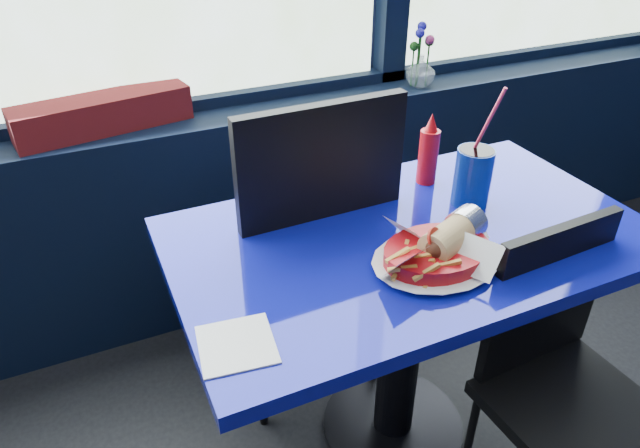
{
  "coord_description": "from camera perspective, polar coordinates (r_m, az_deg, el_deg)",
  "views": [
    {
      "loc": [
        -0.4,
        1.01,
        1.53
      ],
      "look_at": [
        0.04,
        1.98,
        0.86
      ],
      "focal_mm": 32.0,
      "sensor_mm": 36.0,
      "label": 1
    }
  ],
  "objects": [
    {
      "name": "window_sill",
      "position": [
        2.22,
        -10.42,
        1.02
      ],
      "size": [
        5.0,
        0.26,
        0.8
      ],
      "primitive_type": "cube",
      "color": "black",
      "rests_on": "ground"
    },
    {
      "name": "chair_near_back",
      "position": [
        1.69,
        -1.64,
        -1.03
      ],
      "size": [
        0.49,
        0.49,
        1.06
      ],
      "rotation": [
        0.0,
        0.0,
        3.16
      ],
      "color": "black",
      "rests_on": "ground"
    },
    {
      "name": "flower_vase",
      "position": [
        2.3,
        10.06,
        15.18
      ],
      "size": [
        0.15,
        0.16,
        0.24
      ],
      "rotation": [
        0.0,
        0.0,
        -0.43
      ],
      "color": "silver",
      "rests_on": "window_sill"
    },
    {
      "name": "near_table",
      "position": [
        1.56,
        8.61,
        -6.51
      ],
      "size": [
        1.2,
        0.7,
        0.75
      ],
      "color": "black",
      "rests_on": "ground"
    },
    {
      "name": "planter_box",
      "position": [
        1.99,
        -20.85,
        10.31
      ],
      "size": [
        0.57,
        0.23,
        0.11
      ],
      "primitive_type": "cube",
      "rotation": [
        0.0,
        0.0,
        0.17
      ],
      "color": "maroon",
      "rests_on": "window_sill"
    },
    {
      "name": "food_basket",
      "position": [
        1.33,
        11.78,
        -2.63
      ],
      "size": [
        0.28,
        0.27,
        0.1
      ],
      "rotation": [
        0.0,
        0.0,
        -0.04
      ],
      "color": "#AD0B11",
      "rests_on": "near_table"
    },
    {
      "name": "ketchup_bottle",
      "position": [
        1.65,
        10.79,
        7.03
      ],
      "size": [
        0.06,
        0.06,
        0.21
      ],
      "color": "#AD0B11",
      "rests_on": "near_table"
    },
    {
      "name": "chair_near_front",
      "position": [
        1.57,
        23.1,
        -13.19
      ],
      "size": [
        0.4,
        0.4,
        0.84
      ],
      "rotation": [
        0.0,
        0.0,
        0.05
      ],
      "color": "black",
      "rests_on": "ground"
    },
    {
      "name": "napkin",
      "position": [
        1.13,
        -8.35,
        -11.83
      ],
      "size": [
        0.16,
        0.16,
        0.0
      ],
      "primitive_type": "cube",
      "rotation": [
        0.0,
        0.0,
        -0.13
      ],
      "color": "white",
      "rests_on": "near_table"
    },
    {
      "name": "soda_cup",
      "position": [
        1.57,
        15.04,
        4.69
      ],
      "size": [
        0.1,
        0.1,
        0.33
      ],
      "rotation": [
        0.0,
        0.0,
        -0.19
      ],
      "color": "navy",
      "rests_on": "near_table"
    }
  ]
}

